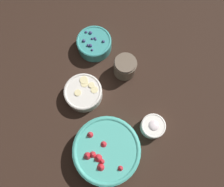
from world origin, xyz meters
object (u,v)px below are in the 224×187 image
Objects in this scene: bowl_blueberries at (94,43)px; jar_chocolate at (125,67)px; bowl_bananas at (83,93)px; bowl_strawberries at (106,150)px; bowl_cream at (153,126)px.

jar_chocolate is at bearing -176.16° from bowl_blueberries.
bowl_blueberries is 0.98× the size of bowl_bananas.
jar_chocolate is (-0.18, -0.01, 0.01)m from bowl_blueberries.
bowl_cream is (-0.06, -0.20, -0.02)m from bowl_strawberries.
bowl_bananas is at bearing 77.65° from jar_chocolate.
bowl_blueberries is 0.18m from jar_chocolate.
jar_chocolate is (0.26, -0.10, 0.01)m from bowl_cream.
jar_chocolate is (0.19, -0.30, -0.00)m from bowl_strawberries.
bowl_bananas is at bearing 18.46° from bowl_cream.
bowl_blueberries is 1.59× the size of bowl_cream.
bowl_strawberries is 0.26m from bowl_bananas.
bowl_blueberries is at bearing -54.80° from bowl_bananas.
bowl_cream is at bearing -161.54° from bowl_bananas.
bowl_bananas is at bearing -22.40° from bowl_strawberries.
bowl_blueberries is at bearing 3.84° from jar_chocolate.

